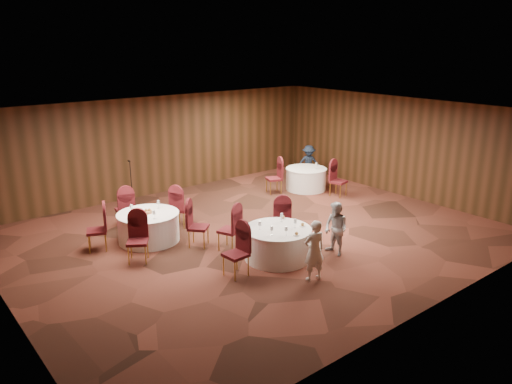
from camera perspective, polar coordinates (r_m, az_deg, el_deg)
ground at (r=13.14m, az=-0.13°, el=-4.95°), size 12.00×12.00×0.00m
room_shell at (r=12.54m, az=-0.14°, el=3.40°), size 12.00×12.00×12.00m
table_main at (r=11.68m, az=2.48°, el=-5.87°), size 1.57×1.57×0.74m
table_left at (r=12.95m, az=-12.17°, el=-3.91°), size 1.56×1.56×0.74m
table_right at (r=17.11m, az=5.74°, el=1.53°), size 1.39×1.39×0.74m
chairs_main at (r=11.90m, az=-0.71°, el=-4.77°), size 2.84×1.86×1.00m
chairs_left at (r=12.89m, az=-12.21°, el=-3.42°), size 3.14×3.04×1.00m
chairs_right at (r=16.50m, az=5.72°, el=1.39°), size 2.05×2.23×1.00m
tabletop_main at (r=11.53m, az=3.39°, el=-3.69°), size 1.05×1.15×0.22m
tabletop_left at (r=12.81m, az=-12.27°, el=-2.04°), size 0.77×0.83×0.22m
tabletop_right at (r=16.94m, az=6.92°, el=3.16°), size 0.08×0.08×0.22m
mic_stand at (r=15.29m, az=-13.96°, el=-0.50°), size 0.24×0.24×1.55m
woman_a at (r=10.62m, az=6.67°, el=-6.65°), size 0.55×0.42×1.34m
woman_b at (r=11.93m, az=9.12°, el=-4.18°), size 0.53×0.66×1.29m
man_c at (r=18.10m, az=6.04°, el=3.28°), size 0.97×0.89×1.31m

